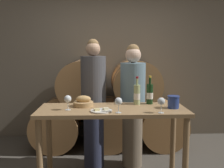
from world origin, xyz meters
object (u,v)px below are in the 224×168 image
(person_left, at_px, (94,103))
(wine_bottle_white, at_px, (137,94))
(wine_bottle_red, at_px, (150,94))
(bread_basket, at_px, (83,102))
(cheese_plate, at_px, (101,111))
(person_right, at_px, (133,105))
(wine_glass_left, at_px, (119,102))
(wine_glass_far_left, at_px, (68,99))
(blue_crock, at_px, (173,101))
(tasting_table, at_px, (112,121))
(wine_glass_center, at_px, (161,102))

(person_left, height_order, wine_bottle_white, person_left)
(person_left, bearing_deg, wine_bottle_red, -28.07)
(bread_basket, xyz_separation_m, cheese_plate, (0.20, -0.26, -0.04))
(wine_bottle_red, relative_size, wine_bottle_white, 1.02)
(person_right, relative_size, wine_glass_left, 10.31)
(bread_basket, distance_m, cheese_plate, 0.33)
(wine_glass_far_left, xyz_separation_m, wine_glass_left, (0.53, -0.15, 0.00))
(blue_crock, bearing_deg, cheese_plate, -170.73)
(wine_bottle_white, bearing_deg, wine_bottle_red, 6.84)
(tasting_table, height_order, person_left, person_left)
(wine_glass_far_left, distance_m, wine_glass_center, 0.97)
(wine_bottle_white, distance_m, wine_glass_left, 0.47)
(person_left, height_order, wine_glass_center, person_left)
(wine_glass_far_left, relative_size, wine_glass_center, 1.00)
(wine_glass_left, bearing_deg, cheese_plate, 160.75)
(wine_glass_far_left, bearing_deg, bread_basket, 48.73)
(bread_basket, bearing_deg, wine_glass_left, -40.57)
(wine_bottle_red, height_order, cheese_plate, wine_bottle_red)
(wine_bottle_red, bearing_deg, tasting_table, -154.72)
(person_right, relative_size, wine_bottle_white, 4.97)
(tasting_table, height_order, bread_basket, bread_basket)
(wine_bottle_red, xyz_separation_m, cheese_plate, (-0.57, -0.36, -0.11))
(tasting_table, bearing_deg, person_right, 63.03)
(wine_glass_far_left, height_order, wine_glass_center, same)
(wine_bottle_white, height_order, wine_glass_far_left, wine_bottle_white)
(wine_bottle_red, distance_m, wine_glass_far_left, 0.96)
(bread_basket, height_order, wine_glass_far_left, wine_glass_far_left)
(cheese_plate, distance_m, wine_glass_far_left, 0.38)
(wine_glass_far_left, bearing_deg, wine_bottle_white, 18.39)
(person_right, relative_size, wine_bottle_red, 4.87)
(wine_bottle_red, bearing_deg, bread_basket, -172.55)
(person_right, bearing_deg, tasting_table, -116.97)
(tasting_table, relative_size, wine_bottle_white, 4.93)
(bread_basket, relative_size, cheese_plate, 1.00)
(blue_crock, height_order, wine_glass_far_left, wine_glass_far_left)
(wine_bottle_red, xyz_separation_m, blue_crock, (0.22, -0.23, -0.05))
(person_left, distance_m, cheese_plate, 0.73)
(wine_bottle_white, bearing_deg, tasting_table, -146.74)
(bread_basket, bearing_deg, person_right, 36.81)
(person_right, distance_m, wine_glass_center, 0.85)
(bread_basket, xyz_separation_m, wine_glass_left, (0.37, -0.32, 0.07))
(tasting_table, distance_m, wine_glass_far_left, 0.54)
(person_left, height_order, bread_basket, person_left)
(wine_bottle_white, xyz_separation_m, bread_basket, (-0.62, -0.08, -0.07))
(wine_glass_left, relative_size, wine_glass_center, 1.00)
(tasting_table, bearing_deg, wine_glass_left, -76.06)
(tasting_table, bearing_deg, blue_crock, -1.90)
(tasting_table, bearing_deg, bread_basket, 161.15)
(person_right, xyz_separation_m, wine_bottle_red, (0.16, -0.36, 0.21))
(person_right, relative_size, bread_basket, 7.25)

